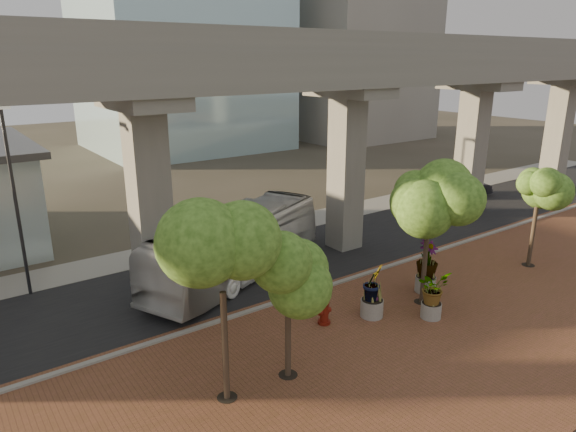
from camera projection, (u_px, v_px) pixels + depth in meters
ground at (282, 281)px, 26.68m from camera, size 160.00×160.00×0.00m
brick_plaza at (397, 348)px, 20.46m from camera, size 70.00×13.00×0.06m
asphalt_road at (262, 269)px, 28.22m from camera, size 90.00×8.00×0.04m
curb_strip at (306, 293)px, 25.10m from camera, size 70.00×0.25×0.16m
far_sidewalk at (215, 241)px, 32.49m from camera, size 90.00×3.00×0.06m
transit_viaduct at (259, 137)px, 26.08m from camera, size 72.00×5.60×12.40m
midrise_block at (356, 51)px, 72.25m from camera, size 18.00×16.00×24.00m
transit_bus at (238, 245)px, 26.84m from camera, size 12.52×7.84×3.46m
parked_car at (464, 187)px, 42.91m from camera, size 4.91×2.98×1.53m
fire_hydrant at (324, 311)px, 22.15m from camera, size 0.62×0.56×1.24m
planter_front at (433, 290)px, 22.45m from camera, size 2.00×2.00×2.20m
planter_right at (427, 261)px, 24.92m from camera, size 2.46×2.46×2.63m
planter_left at (373, 285)px, 22.52m from camera, size 2.26×2.26×2.48m
street_tree_far_west at (221, 258)px, 15.94m from camera, size 4.07×4.07×6.99m
street_tree_near_west at (288, 271)px, 17.49m from camera, size 3.48×3.48×5.71m
street_tree_near_east at (429, 208)px, 22.90m from camera, size 4.34×4.34×6.63m
street_tree_far_east at (540, 187)px, 27.27m from camera, size 3.11×3.11×5.92m
streetlamp_west at (14, 188)px, 23.49m from camera, size 0.46×1.34×9.28m
streetlamp_east at (333, 158)px, 36.41m from camera, size 0.36×1.06×7.32m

